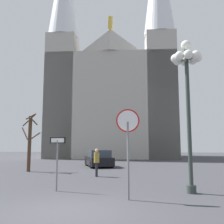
% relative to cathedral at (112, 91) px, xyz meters
% --- Properties ---
extents(ground_plane, '(120.00, 120.00, 0.00)m').
position_rel_cathedral_xyz_m(ground_plane, '(2.65, -31.34, -10.21)').
color(ground_plane, '#38383D').
extents(cathedral, '(18.97, 15.09, 35.89)m').
position_rel_cathedral_xyz_m(cathedral, '(0.00, 0.00, 0.00)').
color(cathedral, '#ADA89E').
rests_on(cathedral, ground).
extents(stop_sign, '(0.82, 0.09, 3.08)m').
position_rel_cathedral_xyz_m(stop_sign, '(4.22, -29.63, -8.03)').
color(stop_sign, slate).
rests_on(stop_sign, ground).
extents(one_way_arrow_sign, '(0.70, 0.17, 2.15)m').
position_rel_cathedral_xyz_m(one_way_arrow_sign, '(1.25, -28.33, -8.81)').
color(one_way_arrow_sign, slate).
rests_on(one_way_arrow_sign, ground).
extents(street_lamp, '(1.25, 1.25, 6.11)m').
position_rel_cathedral_xyz_m(street_lamp, '(6.55, -28.14, -5.65)').
color(street_lamp, '#2D3833').
rests_on(street_lamp, ground).
extents(bare_tree, '(1.29, 1.26, 4.16)m').
position_rel_cathedral_xyz_m(bare_tree, '(-3.27, -21.23, -8.09)').
color(bare_tree, '#473323').
rests_on(bare_tree, ground).
extents(parked_car_near_black, '(3.19, 4.52, 1.42)m').
position_rel_cathedral_xyz_m(parked_car_near_black, '(0.89, -16.65, -9.54)').
color(parked_car_near_black, black).
rests_on(parked_car_near_black, ground).
extents(pedestrian_walking, '(0.32, 0.32, 1.61)m').
position_rel_cathedral_xyz_m(pedestrian_walking, '(1.97, -23.45, -9.24)').
color(pedestrian_walking, black).
rests_on(pedestrian_walking, ground).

